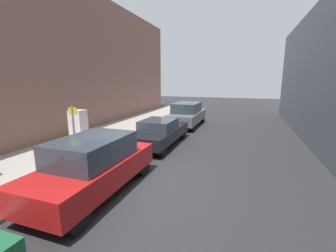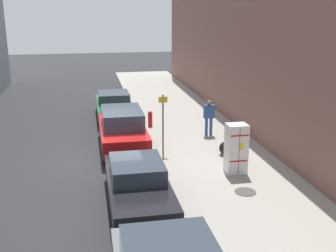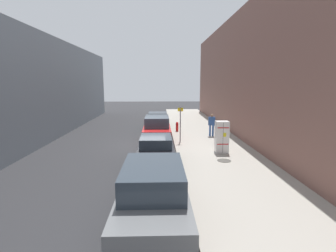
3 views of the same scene
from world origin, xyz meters
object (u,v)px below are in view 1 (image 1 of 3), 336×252
Objects in this scene: discarded_refrigerator at (79,128)px; trash_bag at (45,150)px; parked_suv_red at (94,165)px; parked_suv_gray at (187,114)px; parked_sedan_dark at (160,132)px; street_sign_post at (74,134)px.

discarded_refrigerator is 1.98m from trash_bag.
parked_suv_red is 0.93× the size of parked_suv_gray.
parked_suv_red is at bearing -44.75° from discarded_refrigerator.
parked_sedan_dark is at bearing 24.75° from discarded_refrigerator.
street_sign_post reaches higher than parked_sedan_dark.
street_sign_post is 0.49× the size of parked_suv_gray.
trash_bag is 5.39m from parked_sedan_dark.
parked_suv_red is at bearing -90.00° from parked_suv_gray.
trash_bag is at bearing -113.70° from parked_suv_gray.
street_sign_post is 0.53× the size of parked_suv_red.
discarded_refrigerator is 3.29× the size of trash_bag.
parked_sedan_dark reaches higher than trash_bag.
parked_suv_red is at bearing -24.95° from trash_bag.
parked_suv_gray is at bearing 90.00° from parked_suv_red.
discarded_refrigerator reaches higher than parked_sedan_dark.
street_sign_post is at bearing -51.08° from discarded_refrigerator.
street_sign_post is 10.12m from parked_suv_gray.
parked_suv_red is (1.58, -1.03, -0.58)m from street_sign_post.
parked_suv_gray is at bearing 62.74° from discarded_refrigerator.
street_sign_post is at bearing -19.02° from trash_bag.
street_sign_post is 1.97m from parked_suv_red.
street_sign_post is at bearing 146.93° from parked_suv_red.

